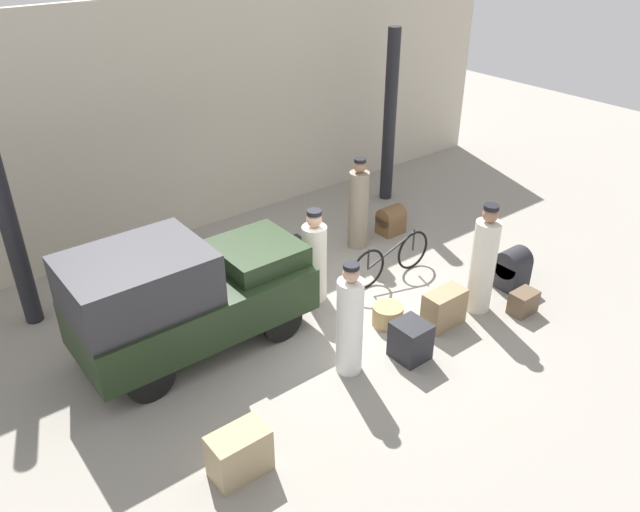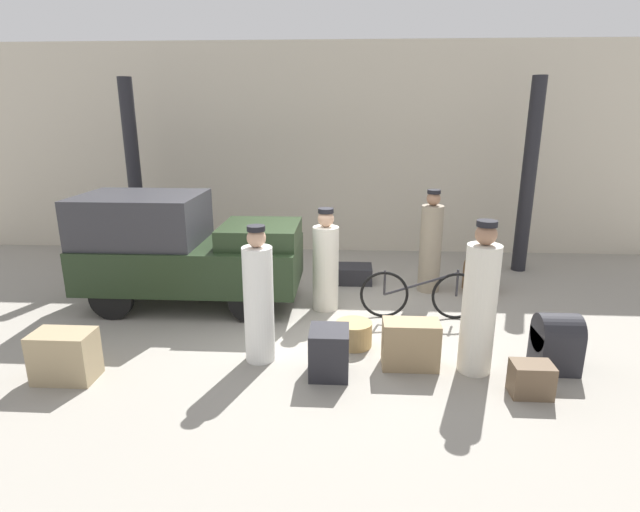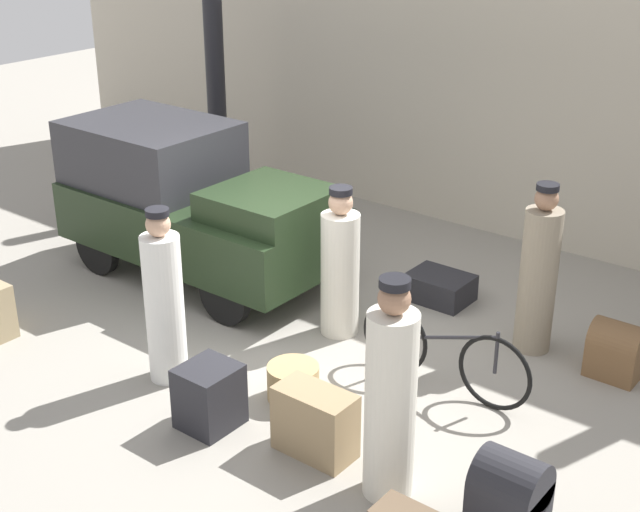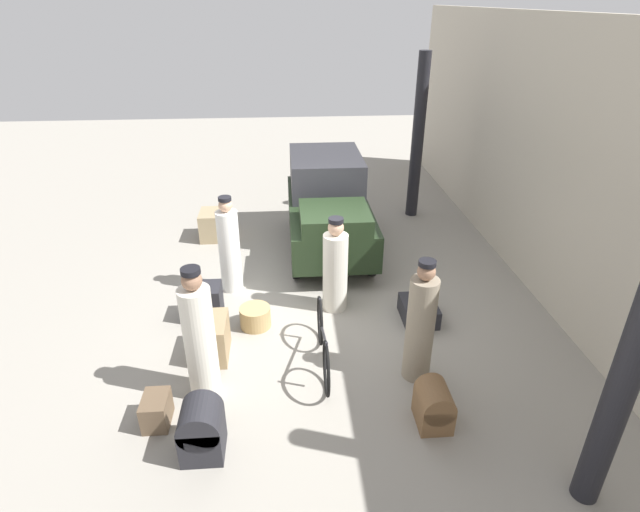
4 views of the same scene
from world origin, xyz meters
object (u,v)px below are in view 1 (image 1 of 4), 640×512
object	(u,v)px
truck	(182,295)
porter_lifting_near_truck	(358,207)
wicker_basket	(388,315)
trunk_wicker_pale	(444,308)
bicycle	(391,259)
trunk_large_brown	(239,453)
trunk_umber_medium	(290,251)
suitcase_small_leather	(410,340)
porter_standing_middle	(350,323)
suitcase_black_upright	(512,268)
suitcase_tan_flat	(523,302)
trunk_barrel_dark	(391,220)
porter_carrying_trunk	(314,260)
conductor_in_dark_uniform	(483,263)

from	to	relation	value
truck	porter_lifting_near_truck	size ratio (longest dim) A/B	1.92
wicker_basket	trunk_wicker_pale	distance (m)	0.89
bicycle	trunk_large_brown	world-z (taller)	bicycle
truck	trunk_umber_medium	xyz separation A→B (m)	(2.78, 1.24, -0.81)
wicker_basket	suitcase_small_leather	xyz separation A→B (m)	(-0.30, -0.80, 0.12)
porter_standing_middle	trunk_wicker_pale	bearing A→B (deg)	-2.60
porter_standing_middle	trunk_large_brown	bearing A→B (deg)	-164.02
truck	wicker_basket	xyz separation A→B (m)	(2.78, -1.41, -0.79)
suitcase_black_upright	suitcase_small_leather	bearing A→B (deg)	-173.78
suitcase_black_upright	suitcase_tan_flat	xyz separation A→B (m)	(-0.50, -0.63, -0.17)
trunk_umber_medium	trunk_barrel_dark	bearing A→B (deg)	-9.87
porter_carrying_trunk	suitcase_small_leather	distance (m)	2.17
trunk_barrel_dark	porter_lifting_near_truck	bearing A→B (deg)	179.51
conductor_in_dark_uniform	trunk_large_brown	bearing A→B (deg)	-174.19
trunk_umber_medium	suitcase_tan_flat	size ratio (longest dim) A/B	1.59
bicycle	porter_carrying_trunk	size ratio (longest dim) A/B	1.12
porter_standing_middle	suitcase_tan_flat	size ratio (longest dim) A/B	3.96
porter_standing_middle	suitcase_black_upright	world-z (taller)	porter_standing_middle
trunk_wicker_pale	trunk_umber_medium	xyz separation A→B (m)	(-0.69, 3.19, -0.15)
suitcase_tan_flat	trunk_large_brown	bearing A→B (deg)	179.65
trunk_wicker_pale	bicycle	bearing A→B (deg)	78.30
truck	suitcase_small_leather	world-z (taller)	truck
truck	suitcase_black_upright	xyz separation A→B (m)	(5.25, -1.90, -0.60)
bicycle	trunk_large_brown	bearing A→B (deg)	-154.69
truck	trunk_wicker_pale	distance (m)	4.04
truck	porter_lifting_near_truck	bearing A→B (deg)	11.76
truck	conductor_in_dark_uniform	bearing A→B (deg)	-25.19
porter_carrying_trunk	suitcase_tan_flat	bearing A→B (deg)	-45.31
trunk_wicker_pale	suitcase_small_leather	xyz separation A→B (m)	(-1.00, -0.25, -0.01)
bicycle	trunk_umber_medium	xyz separation A→B (m)	(-1.01, 1.65, -0.23)
trunk_wicker_pale	trunk_barrel_dark	size ratio (longest dim) A/B	1.20
truck	suitcase_black_upright	world-z (taller)	truck
conductor_in_dark_uniform	suitcase_black_upright	xyz separation A→B (m)	(1.00, 0.10, -0.50)
bicycle	porter_lifting_near_truck	bearing A→B (deg)	75.58
porter_standing_middle	porter_carrying_trunk	distance (m)	1.93
wicker_basket	trunk_wicker_pale	xyz separation A→B (m)	(0.69, -0.54, 0.13)
porter_standing_middle	suitcase_tan_flat	xyz separation A→B (m)	(3.17, -0.67, -0.61)
porter_lifting_near_truck	trunk_barrel_dark	world-z (taller)	porter_lifting_near_truck
trunk_wicker_pale	suitcase_tan_flat	xyz separation A→B (m)	(1.28, -0.58, -0.11)
suitcase_black_upright	trunk_barrel_dark	distance (m)	2.77
trunk_umber_medium	suitcase_tan_flat	distance (m)	4.25
suitcase_small_leather	porter_carrying_trunk	bearing A→B (deg)	93.85
trunk_wicker_pale	porter_carrying_trunk	bearing A→B (deg)	121.47
porter_lifting_near_truck	porter_standing_middle	bearing A→B (deg)	-132.98
wicker_basket	porter_standing_middle	world-z (taller)	porter_standing_middle
suitcase_tan_flat	trunk_large_brown	xyz separation A→B (m)	(-5.38, 0.03, 0.11)
porter_standing_middle	trunk_wicker_pale	world-z (taller)	porter_standing_middle
wicker_basket	suitcase_black_upright	world-z (taller)	suitcase_black_upright
conductor_in_dark_uniform	porter_carrying_trunk	bearing A→B (deg)	135.10
porter_lifting_near_truck	suitcase_small_leather	xyz separation A→B (m)	(-1.64, -3.06, -0.53)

